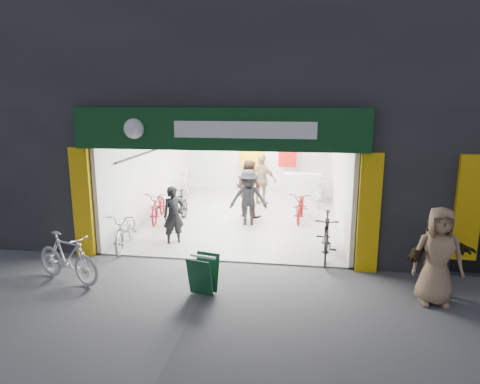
% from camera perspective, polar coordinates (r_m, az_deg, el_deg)
% --- Properties ---
extents(ground, '(60.00, 60.00, 0.00)m').
position_cam_1_polar(ground, '(10.00, -2.73, -9.28)').
color(ground, '#56565B').
rests_on(ground, ground).
extents(building, '(17.00, 10.27, 8.00)m').
position_cam_1_polar(building, '(14.14, 4.94, 14.87)').
color(building, '#232326').
rests_on(building, ground).
extents(bike_left_front, '(0.90, 1.90, 0.96)m').
position_cam_1_polar(bike_left_front, '(11.12, -14.92, -4.84)').
color(bike_left_front, '#A2A3A7').
rests_on(bike_left_front, ground).
extents(bike_left_midfront, '(0.49, 1.66, 0.99)m').
position_cam_1_polar(bike_left_midfront, '(12.92, -8.10, -2.06)').
color(bike_left_midfront, black).
rests_on(bike_left_midfront, ground).
extents(bike_left_midback, '(0.89, 1.90, 0.96)m').
position_cam_1_polar(bike_left_midback, '(13.30, -10.79, -1.81)').
color(bike_left_midback, maroon).
rests_on(bike_left_midback, ground).
extents(bike_left_back, '(0.75, 1.75, 1.02)m').
position_cam_1_polar(bike_left_back, '(16.35, -6.81, 1.08)').
color(bike_left_back, '#B8B7BC').
rests_on(bike_left_back, ground).
extents(bike_right_front, '(0.64, 1.85, 1.09)m').
position_cam_1_polar(bike_right_front, '(10.22, 11.46, -5.79)').
color(bike_right_front, black).
rests_on(bike_right_front, ground).
extents(bike_right_mid, '(0.74, 1.83, 0.94)m').
position_cam_1_polar(bike_right_mid, '(13.22, 8.12, -1.84)').
color(bike_right_mid, maroon).
rests_on(bike_right_mid, ground).
extents(bike_right_back, '(0.71, 1.66, 0.97)m').
position_cam_1_polar(bike_right_back, '(15.19, 10.68, -0.02)').
color(bike_right_back, '#B9BABE').
rests_on(bike_right_back, ground).
extents(parked_bike, '(1.78, 1.05, 1.03)m').
position_cam_1_polar(parked_bike, '(9.50, -22.03, -8.09)').
color(parked_bike, silver).
rests_on(parked_bike, ground).
extents(customer_a, '(0.66, 0.60, 1.52)m').
position_cam_1_polar(customer_a, '(11.05, -8.84, -3.14)').
color(customer_a, black).
rests_on(customer_a, ground).
extents(customer_b, '(1.07, 0.95, 1.83)m').
position_cam_1_polar(customer_b, '(13.40, 1.10, 0.42)').
color(customer_b, '#3C231B').
rests_on(customer_b, ground).
extents(customer_c, '(1.15, 0.75, 1.68)m').
position_cam_1_polar(customer_c, '(12.47, 1.13, -0.83)').
color(customer_c, black).
rests_on(customer_c, ground).
extents(customer_d, '(1.13, 0.73, 1.79)m').
position_cam_1_polar(customer_d, '(14.90, 2.93, 1.56)').
color(customer_d, '#8E7153').
rests_on(customer_d, ground).
extents(pedestrian_near, '(0.90, 0.60, 1.82)m').
position_cam_1_polar(pedestrian_near, '(8.56, 24.86, -7.77)').
color(pedestrian_near, '#967657').
rests_on(pedestrian_near, ground).
extents(pedestrian_far, '(1.58, 1.15, 1.65)m').
position_cam_1_polar(pedestrian_far, '(8.84, 24.72, -7.71)').
color(pedestrian_far, '#342617').
rests_on(pedestrian_far, ground).
extents(sandwich_board, '(0.59, 0.60, 0.75)m').
position_cam_1_polar(sandwich_board, '(8.34, -4.90, -10.80)').
color(sandwich_board, '#0F3C21').
rests_on(sandwich_board, ground).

